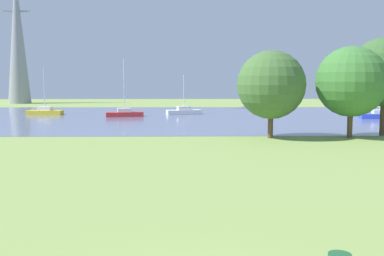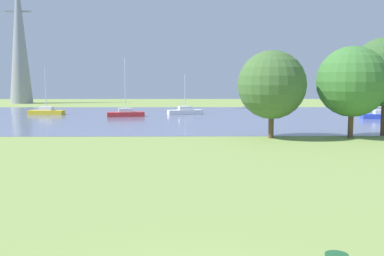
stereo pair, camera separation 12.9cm
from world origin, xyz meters
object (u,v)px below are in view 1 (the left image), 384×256
sailboat_blue (380,115)px  electricity_pylon (17,37)px  sailboat_yellow (45,111)px  sailboat_white (184,111)px  tree_mid_shore (384,72)px  sailboat_red (125,113)px  tree_east_near (271,85)px  tree_east_far (351,82)px

sailboat_blue → electricity_pylon: bearing=147.5°
sailboat_yellow → electricity_pylon: bearing=115.1°
sailboat_white → tree_mid_shore: size_ratio=0.64×
tree_mid_shore → electricity_pylon: size_ratio=0.33×
sailboat_red → electricity_pylon: size_ratio=0.29×
tree_mid_shore → tree_east_near: bearing=-169.8°
sailboat_white → tree_east_near: (7.24, -25.60, 4.01)m
sailboat_red → sailboat_white: 8.68m
sailboat_red → sailboat_blue: (32.02, -3.64, -0.01)m
sailboat_yellow → sailboat_blue: size_ratio=0.95×
sailboat_white → tree_east_far: size_ratio=0.72×
sailboat_white → tree_east_far: bearing=-61.2°
electricity_pylon → sailboat_yellow: bearing=-64.9°
sailboat_red → sailboat_yellow: bearing=163.1°
sailboat_white → sailboat_blue: bearing=-17.3°
sailboat_yellow → sailboat_blue: sailboat_blue is taller
sailboat_blue → electricity_pylon: 68.86m
sailboat_white → electricity_pylon: (-32.80, 28.83, 12.73)m
tree_mid_shore → electricity_pylon: (-50.29, 52.58, 7.65)m
sailboat_red → sailboat_blue: 32.23m
sailboat_red → tree_east_far: bearing=-44.8°
sailboat_white → tree_east_far: (13.98, -25.49, 4.27)m
sailboat_white → tree_east_far: tree_east_far is taller
sailboat_red → tree_east_far: tree_east_far is taller
tree_east_far → tree_east_near: bearing=-179.0°
tree_east_near → electricity_pylon: 68.13m
sailboat_yellow → electricity_pylon: size_ratio=0.25×
sailboat_red → tree_mid_shore: size_ratio=0.88×
sailboat_yellow → tree_mid_shore: bearing=-32.5°
tree_east_near → tree_mid_shore: bearing=10.2°
tree_east_far → tree_mid_shore: 4.00m
tree_east_far → electricity_pylon: (-46.78, 54.31, 8.46)m
sailboat_yellow → tree_east_far: bearing=-37.1°
electricity_pylon → tree_mid_shore: bearing=-46.3°
sailboat_blue → sailboat_yellow: bearing=170.7°
tree_mid_shore → electricity_pylon: 73.16m
tree_east_far → sailboat_red: bearing=135.2°
sailboat_white → tree_east_near: tree_east_near is taller
sailboat_blue → tree_east_far: (-10.29, -17.94, 4.26)m
tree_east_near → electricity_pylon: electricity_pylon is taller
sailboat_yellow → tree_east_far: size_ratio=0.85×
sailboat_red → tree_mid_shore: 32.51m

